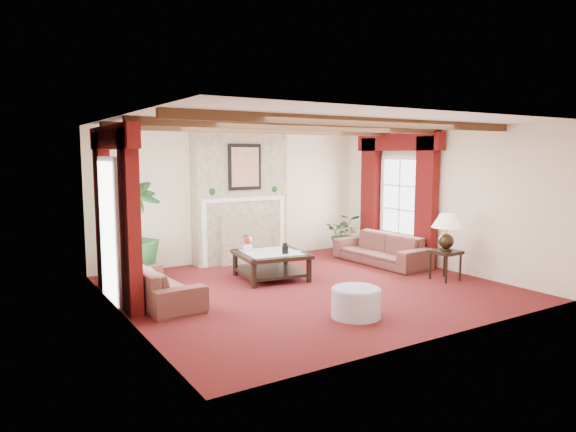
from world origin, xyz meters
TOP-DOWN VIEW (x-y plane):
  - floor at (0.00, 0.00)m, footprint 6.00×6.00m
  - ceiling at (0.00, 0.00)m, footprint 6.00×6.00m
  - back_wall at (0.00, 2.75)m, footprint 6.00×0.02m
  - left_wall at (-3.00, 0.00)m, footprint 0.02×5.50m
  - right_wall at (3.00, 0.00)m, footprint 0.02×5.50m
  - ceiling_beams at (0.00, 0.00)m, footprint 6.00×3.00m
  - fireplace at (0.00, 2.55)m, footprint 2.00×0.52m
  - french_door_left at (-2.97, 1.00)m, footprint 0.10×1.10m
  - french_door_right at (2.97, 1.00)m, footprint 0.10×1.10m
  - curtains_left at (-2.86, 1.00)m, footprint 0.20×2.40m
  - curtains_right at (2.86, 1.00)m, footprint 0.20×2.40m
  - sofa_left at (-2.39, 0.54)m, footprint 1.98×0.76m
  - sofa_right at (2.28, 0.80)m, footprint 2.13×0.82m
  - potted_palm at (-2.49, 1.73)m, footprint 1.52×2.12m
  - small_plant at (2.32, 2.04)m, footprint 1.71×1.71m
  - coffee_table at (-0.23, 0.89)m, footprint 1.31×1.31m
  - side_table at (2.34, -0.80)m, footprint 0.54×0.54m
  - ottoman at (-0.33, -1.59)m, footprint 0.67×0.67m
  - table_lamp at (2.34, -0.80)m, footprint 0.53×0.53m
  - flower_vase at (-0.51, 1.23)m, footprint 0.18×0.18m
  - book at (-0.00, 0.63)m, footprint 0.24×0.23m
  - photo_frame_a at (-0.12, 0.60)m, footprint 0.11×0.04m
  - photo_frame_b at (0.14, 1.02)m, footprint 0.09×0.03m

SIDE VIEW (x-z plane):
  - floor at x=0.00m, z-range 0.00..0.00m
  - ottoman at x=-0.33m, z-range 0.00..0.39m
  - coffee_table at x=-0.23m, z-range 0.00..0.47m
  - side_table at x=2.34m, z-range 0.00..0.53m
  - small_plant at x=2.32m, z-range 0.00..0.70m
  - sofa_left at x=-2.39m, z-range 0.00..0.75m
  - sofa_right at x=2.28m, z-range 0.00..0.81m
  - potted_palm at x=-2.49m, z-range 0.00..1.03m
  - photo_frame_b at x=0.14m, z-range 0.47..0.59m
  - photo_frame_a at x=-0.12m, z-range 0.47..0.62m
  - flower_vase at x=-0.51m, z-range 0.47..0.64m
  - book at x=0.00m, z-range 0.47..0.77m
  - table_lamp at x=2.34m, z-range 0.53..1.20m
  - back_wall at x=0.00m, z-range 0.00..2.70m
  - left_wall at x=-3.00m, z-range 0.00..2.70m
  - right_wall at x=3.00m, z-range 0.00..2.70m
  - french_door_left at x=-2.97m, z-range 1.05..3.21m
  - french_door_right at x=2.97m, z-range 1.05..3.21m
  - curtains_left at x=-2.86m, z-range 1.28..3.83m
  - curtains_right at x=2.86m, z-range 1.28..3.83m
  - ceiling_beams at x=0.00m, z-range 2.58..2.70m
  - ceiling at x=0.00m, z-range 2.70..2.70m
  - fireplace at x=0.00m, z-range 1.35..4.05m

